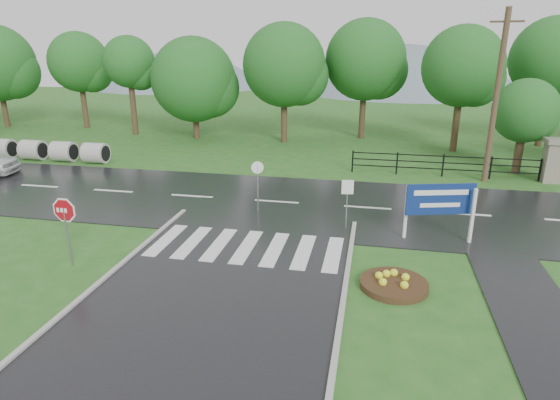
# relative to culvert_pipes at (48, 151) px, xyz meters

# --- Properties ---
(ground) EXTENTS (120.00, 120.00, 0.00)m
(ground) POSITION_rel_culvert_pipes_xyz_m (15.14, -15.00, -0.60)
(ground) COLOR #275B1E
(ground) RESTS_ON ground
(main_road) EXTENTS (90.00, 8.00, 0.04)m
(main_road) POSITION_rel_culvert_pipes_xyz_m (15.14, -5.00, -0.60)
(main_road) COLOR black
(main_road) RESTS_ON ground
(walkway) EXTENTS (2.20, 11.00, 0.04)m
(walkway) POSITION_rel_culvert_pipes_xyz_m (23.64, -11.00, -0.60)
(walkway) COLOR #232326
(walkway) RESTS_ON ground
(crosswalk) EXTENTS (6.50, 2.80, 0.02)m
(crosswalk) POSITION_rel_culvert_pipes_xyz_m (15.14, -10.00, -0.54)
(crosswalk) COLOR silver
(crosswalk) RESTS_ON ground
(pillar_west) EXTENTS (1.00, 1.00, 2.24)m
(pillar_west) POSITION_rel_culvert_pipes_xyz_m (28.14, 1.00, 0.58)
(pillar_west) COLOR gray
(pillar_west) RESTS_ON ground
(fence_west) EXTENTS (9.58, 0.08, 1.20)m
(fence_west) POSITION_rel_culvert_pipes_xyz_m (22.89, 1.00, 0.12)
(fence_west) COLOR black
(fence_west) RESTS_ON ground
(hills) EXTENTS (102.00, 48.00, 48.00)m
(hills) POSITION_rel_culvert_pipes_xyz_m (18.63, 50.00, -16.14)
(hills) COLOR slate
(hills) RESTS_ON ground
(treeline) EXTENTS (83.20, 5.20, 10.00)m
(treeline) POSITION_rel_culvert_pipes_xyz_m (16.14, 9.00, -0.60)
(treeline) COLOR #1B581E
(treeline) RESTS_ON ground
(culvert_pipes) EXTENTS (7.60, 1.20, 1.20)m
(culvert_pipes) POSITION_rel_culvert_pipes_xyz_m (0.00, 0.00, 0.00)
(culvert_pipes) COLOR #9E9B93
(culvert_pipes) RESTS_ON ground
(stop_sign) EXTENTS (1.07, 0.08, 2.41)m
(stop_sign) POSITION_rel_culvert_pipes_xyz_m (10.03, -12.40, 1.10)
(stop_sign) COLOR #939399
(stop_sign) RESTS_ON ground
(estate_billboard) EXTENTS (2.38, 0.69, 2.14)m
(estate_billboard) POSITION_rel_culvert_pipes_xyz_m (21.64, -8.03, 0.87)
(estate_billboard) COLOR silver
(estate_billboard) RESTS_ON ground
(flower_bed) EXTENTS (1.96, 1.96, 0.39)m
(flower_bed) POSITION_rel_culvert_pipes_xyz_m (20.07, -11.82, -0.45)
(flower_bed) COLOR #332111
(flower_bed) RESTS_ON ground
(reg_sign_small) EXTENTS (0.44, 0.08, 1.98)m
(reg_sign_small) POSITION_rel_culvert_pipes_xyz_m (18.39, -7.64, 0.82)
(reg_sign_small) COLOR #939399
(reg_sign_small) RESTS_ON ground
(reg_sign_round) EXTENTS (0.49, 0.18, 2.19)m
(reg_sign_round) POSITION_rel_culvert_pipes_xyz_m (14.64, -6.37, 0.79)
(reg_sign_round) COLOR #939399
(reg_sign_round) RESTS_ON ground
(utility_pole_east) EXTENTS (1.46, 0.45, 8.36)m
(utility_pole_east) POSITION_rel_culvert_pipes_xyz_m (24.93, 0.50, 3.65)
(utility_pole_east) COLOR #473523
(utility_pole_east) RESTS_ON ground
(entrance_tree_left) EXTENTS (3.34, 3.34, 5.06)m
(entrance_tree_left) POSITION_rel_culvert_pipes_xyz_m (26.92, 2.50, 2.76)
(entrance_tree_left) COLOR #3D2B1C
(entrance_tree_left) RESTS_ON ground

